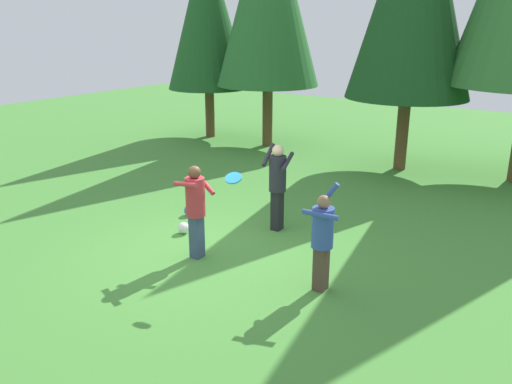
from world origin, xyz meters
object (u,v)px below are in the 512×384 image
(person_thrower, at_px, (322,235))
(ball_white, at_px, (184,228))
(tree_far_left, at_px, (207,13))
(person_bystander, at_px, (278,180))
(frisbee, at_px, (233,178))
(ball_blue, at_px, (189,210))
(person_catcher, at_px, (196,204))

(person_thrower, bearing_deg, ball_white, -22.04)
(tree_far_left, bearing_deg, person_bystander, -43.01)
(person_thrower, xyz_separation_m, person_bystander, (-1.88, 1.75, 0.12))
(frisbee, bearing_deg, person_thrower, 12.92)
(tree_far_left, bearing_deg, person_thrower, -42.98)
(person_bystander, height_order, ball_blue, person_bystander)
(person_catcher, xyz_separation_m, tree_far_left, (-6.33, 8.28, 3.31))
(person_bystander, distance_m, ball_white, 2.11)
(person_bystander, bearing_deg, person_thrower, 34.85)
(ball_blue, xyz_separation_m, tree_far_left, (-4.82, 6.75, 4.20))
(person_bystander, relative_size, tree_far_left, 0.26)
(person_bystander, distance_m, ball_blue, 2.25)
(ball_blue, bearing_deg, person_thrower, -19.32)
(ball_blue, relative_size, tree_far_left, 0.03)
(person_thrower, bearing_deg, person_bystander, -55.82)
(ball_white, relative_size, tree_far_left, 0.03)
(frisbee, bearing_deg, ball_white, 155.50)
(frisbee, height_order, ball_white, frisbee)
(person_catcher, bearing_deg, person_thrower, 13.89)
(person_catcher, xyz_separation_m, frisbee, (0.95, -0.17, 0.67))
(person_bystander, height_order, frisbee, person_bystander)
(tree_far_left, bearing_deg, ball_blue, -54.49)
(ball_blue, bearing_deg, person_catcher, -45.30)
(tree_far_left, bearing_deg, person_catcher, -52.61)
(frisbee, distance_m, ball_blue, 3.37)
(ball_white, bearing_deg, tree_far_left, 125.39)
(person_catcher, relative_size, tree_far_left, 0.25)
(person_thrower, bearing_deg, person_catcher, -9.10)
(ball_white, distance_m, tree_far_left, 10.21)
(person_catcher, distance_m, tree_far_left, 10.93)
(person_thrower, relative_size, frisbee, 5.21)
(person_catcher, distance_m, ball_white, 1.47)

